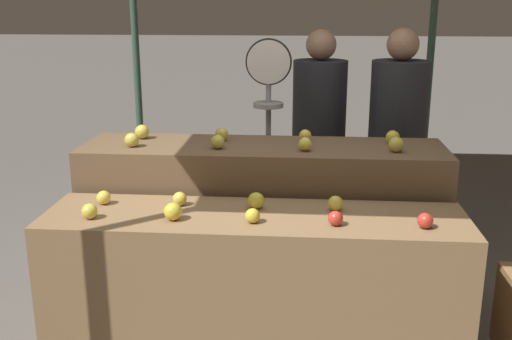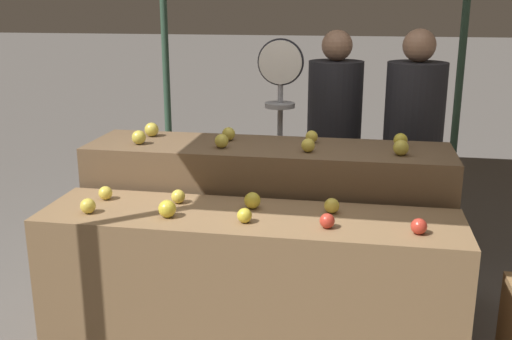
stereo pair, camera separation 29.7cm
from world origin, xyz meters
TOP-DOWN VIEW (x-y plane):
  - display_counter_front at (0.00, 0.00)m, footprint 2.14×0.55m
  - display_counter_back at (0.00, 0.60)m, footprint 2.14×0.55m
  - apple_front_0 at (-0.81, -0.12)m, footprint 0.08×0.08m
  - apple_front_1 at (-0.39, -0.10)m, footprint 0.09×0.09m
  - apple_front_2 at (0.00, -0.11)m, footprint 0.07×0.07m
  - apple_front_3 at (0.40, -0.11)m, footprint 0.07×0.07m
  - apple_front_4 at (0.82, -0.11)m, footprint 0.08×0.08m
  - apple_front_5 at (-0.81, 0.10)m, footprint 0.07×0.07m
  - apple_front_6 at (-0.40, 0.11)m, footprint 0.07×0.07m
  - apple_front_7 at (-0.00, 0.10)m, footprint 0.09×0.09m
  - apple_front_8 at (0.41, 0.10)m, footprint 0.08×0.08m
  - apple_back_0 at (-0.76, 0.50)m, footprint 0.08×0.08m
  - apple_back_1 at (-0.25, 0.50)m, footprint 0.08×0.08m
  - apple_back_2 at (0.25, 0.49)m, footprint 0.08×0.08m
  - apple_back_3 at (0.76, 0.50)m, footprint 0.09×0.09m
  - apple_back_4 at (-0.75, 0.72)m, footprint 0.09×0.09m
  - apple_back_5 at (-0.26, 0.70)m, footprint 0.08×0.08m
  - apple_back_6 at (0.25, 0.72)m, footprint 0.07×0.07m
  - apple_back_7 at (0.77, 0.70)m, footprint 0.08×0.08m
  - produce_scale at (-0.00, 1.12)m, footprint 0.31×0.20m
  - person_vendor_at_scale at (0.35, 1.46)m, footprint 0.42×0.42m
  - person_customer_left at (0.89, 1.31)m, footprint 0.51×0.51m

SIDE VIEW (x-z plane):
  - display_counter_front at x=0.00m, z-range 0.00..0.79m
  - display_counter_back at x=0.00m, z-range 0.00..1.00m
  - apple_front_3 at x=0.40m, z-range 0.79..0.86m
  - apple_front_2 at x=0.00m, z-range 0.79..0.86m
  - apple_front_6 at x=-0.40m, z-range 0.79..0.86m
  - apple_front_5 at x=-0.81m, z-range 0.79..0.86m
  - apple_front_4 at x=0.82m, z-range 0.79..0.86m
  - apple_front_8 at x=0.41m, z-range 0.79..0.86m
  - apple_front_0 at x=-0.81m, z-range 0.79..0.86m
  - apple_front_7 at x=0.00m, z-range 0.79..0.87m
  - apple_front_1 at x=-0.39m, z-range 0.79..0.87m
  - person_vendor_at_scale at x=0.35m, z-range 0.12..1.75m
  - person_customer_left at x=0.89m, z-range 0.12..1.77m
  - apple_back_6 at x=0.25m, z-range 1.00..1.08m
  - apple_back_2 at x=0.25m, z-range 1.00..1.08m
  - apple_back_5 at x=-0.26m, z-range 1.00..1.08m
  - apple_back_1 at x=-0.25m, z-range 1.00..1.08m
  - apple_back_7 at x=0.77m, z-range 1.00..1.08m
  - apple_back_0 at x=-0.76m, z-range 1.00..1.09m
  - apple_back_3 at x=0.76m, z-range 1.00..1.09m
  - apple_back_4 at x=-0.75m, z-range 1.00..1.09m
  - produce_scale at x=0.00m, z-range 0.37..1.96m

